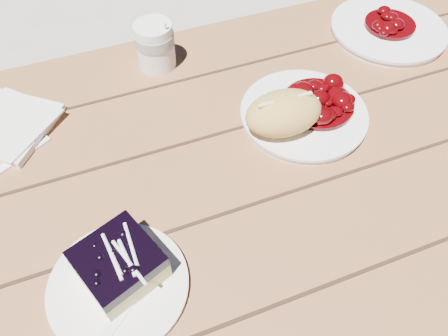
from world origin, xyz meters
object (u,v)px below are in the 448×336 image
object	(u,v)px
picnic_table	(205,226)
second_plate	(388,30)
blueberry_cake	(119,264)
dessert_plate	(119,286)
bread_roll	(284,113)
coffee_cup	(155,46)
main_plate	(303,115)

from	to	relation	value
picnic_table	second_plate	size ratio (longest dim) A/B	8.20
blueberry_cake	dessert_plate	bearing A→B (deg)	-144.38
picnic_table	blueberry_cake	size ratio (longest dim) A/B	15.62
dessert_plate	picnic_table	bearing A→B (deg)	39.42
picnic_table	dessert_plate	bearing A→B (deg)	-140.58
bread_roll	picnic_table	bearing A→B (deg)	-165.70
coffee_cup	second_plate	distance (m)	0.51
coffee_cup	second_plate	size ratio (longest dim) A/B	0.38
coffee_cup	second_plate	world-z (taller)	coffee_cup
bread_roll	dessert_plate	world-z (taller)	bread_roll
picnic_table	coffee_cup	size ratio (longest dim) A/B	21.42
blueberry_cake	second_plate	size ratio (longest dim) A/B	0.53
picnic_table	second_plate	xyz separation A→B (m)	(0.51, 0.23, 0.17)
picnic_table	coffee_cup	bearing A→B (deg)	87.98
main_plate	dessert_plate	size ratio (longest dim) A/B	1.20
dessert_plate	blueberry_cake	distance (m)	0.04
main_plate	coffee_cup	world-z (taller)	coffee_cup
picnic_table	second_plate	world-z (taller)	second_plate
second_plate	main_plate	bearing A→B (deg)	-150.44
blueberry_cake	picnic_table	bearing A→B (deg)	17.24
picnic_table	bread_roll	distance (m)	0.27
picnic_table	main_plate	bearing A→B (deg)	15.76
picnic_table	dessert_plate	size ratio (longest dim) A/B	10.64
coffee_cup	picnic_table	bearing A→B (deg)	-92.02
picnic_table	main_plate	xyz separation A→B (m)	(0.22, 0.06, 0.17)
dessert_plate	second_plate	xyz separation A→B (m)	(0.68, 0.37, 0.00)
main_plate	blueberry_cake	world-z (taller)	blueberry_cake
main_plate	coffee_cup	xyz separation A→B (m)	(-0.21, 0.24, 0.04)
main_plate	bread_roll	bearing A→B (deg)	-160.02
bread_roll	blueberry_cake	xyz separation A→B (m)	(-0.32, -0.17, -0.01)
blueberry_cake	coffee_cup	size ratio (longest dim) A/B	1.37
bread_roll	dessert_plate	bearing A→B (deg)	-151.50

